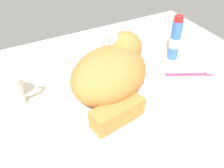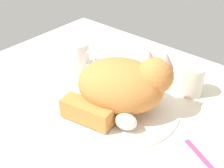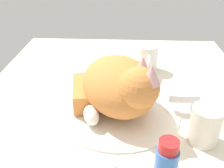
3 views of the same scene
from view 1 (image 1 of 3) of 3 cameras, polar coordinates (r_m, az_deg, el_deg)
ground_plane at (r=72.81cm, az=-0.61°, el=-3.67°), size 110.00×82.50×3.00cm
sink_basin at (r=71.49cm, az=-0.62°, el=-2.51°), size 32.67×32.67×0.94cm
faucet at (r=84.80cm, az=-6.72°, el=6.26°), size 14.19×9.69×5.51cm
cat at (r=67.19cm, az=0.11°, el=2.80°), size 28.29×26.40×16.81cm
coffee_mug at (r=71.62cm, az=-22.23°, el=-1.74°), size 11.36×7.16×8.91cm
rinse_cup at (r=87.36cm, az=-0.02°, el=9.20°), size 6.77×6.77×8.88cm
toothpaste_bottle at (r=86.91cm, az=14.29°, el=9.91°), size 3.55×3.55×15.52cm
toothbrush at (r=83.40cm, az=17.89°, el=2.27°), size 14.24×7.99×1.60cm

